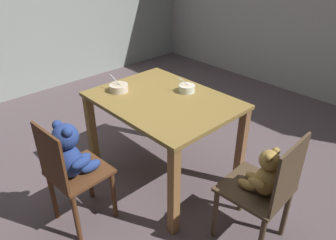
{
  "coord_description": "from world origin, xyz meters",
  "views": [
    {
      "loc": [
        1.68,
        -1.53,
        1.85
      ],
      "look_at": [
        0.0,
        0.05,
        0.55
      ],
      "focal_mm": 34.41,
      "sensor_mm": 36.0,
      "label": 1
    }
  ],
  "objects": [
    {
      "name": "dining_table",
      "position": [
        0.0,
        0.0,
        0.63
      ],
      "size": [
        1.12,
        0.84,
        0.76
      ],
      "color": "olive",
      "rests_on": "ground_plane"
    },
    {
      "name": "porridge_bowl_cream_near_left",
      "position": [
        -0.35,
        -0.17,
        0.79
      ],
      "size": [
        0.16,
        0.15,
        0.13
      ],
      "color": "beige",
      "rests_on": "dining_table"
    },
    {
      "name": "teddy_chair_near_front",
      "position": [
        -0.03,
        -0.81,
        0.56
      ],
      "size": [
        0.39,
        0.4,
        0.84
      ],
      "rotation": [
        0.0,
        0.0,
        1.63
      ],
      "color": "#54311B",
      "rests_on": "ground_plane"
    },
    {
      "name": "teddy_chair_near_right",
      "position": [
        0.96,
        -0.01,
        0.51
      ],
      "size": [
        0.43,
        0.42,
        0.86
      ],
      "rotation": [
        0.0,
        0.0,
        3.2
      ],
      "color": "#4B3927",
      "rests_on": "ground_plane"
    },
    {
      "name": "ground_plane",
      "position": [
        0.0,
        0.0,
        -0.02
      ],
      "size": [
        5.2,
        5.2,
        0.04
      ],
      "color": "#594B4F"
    },
    {
      "name": "porridge_bowl_white_far_center",
      "position": [
        0.03,
        0.23,
        0.79
      ],
      "size": [
        0.13,
        0.13,
        0.12
      ],
      "color": "silver",
      "rests_on": "dining_table"
    }
  ]
}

